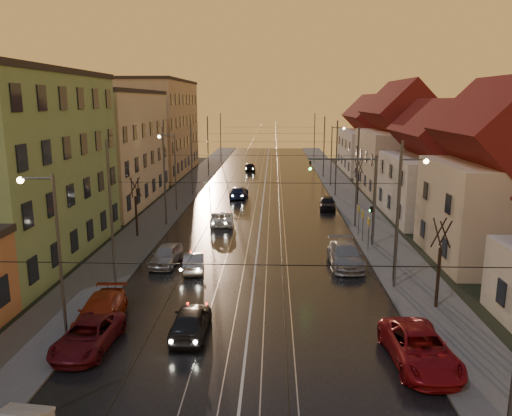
# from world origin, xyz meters

# --- Properties ---
(ground) EXTENTS (160.00, 160.00, 0.00)m
(ground) POSITION_xyz_m (0.00, 0.00, 0.00)
(ground) COLOR black
(ground) RESTS_ON ground
(road) EXTENTS (16.00, 120.00, 0.04)m
(road) POSITION_xyz_m (0.00, 40.00, 0.02)
(road) COLOR black
(road) RESTS_ON ground
(sidewalk_left) EXTENTS (4.00, 120.00, 0.15)m
(sidewalk_left) POSITION_xyz_m (-10.00, 40.00, 0.07)
(sidewalk_left) COLOR #4C4C4C
(sidewalk_left) RESTS_ON ground
(sidewalk_right) EXTENTS (4.00, 120.00, 0.15)m
(sidewalk_right) POSITION_xyz_m (10.00, 40.00, 0.07)
(sidewalk_right) COLOR #4C4C4C
(sidewalk_right) RESTS_ON ground
(tram_rail_0) EXTENTS (0.06, 120.00, 0.03)m
(tram_rail_0) POSITION_xyz_m (-2.20, 40.00, 0.06)
(tram_rail_0) COLOR gray
(tram_rail_0) RESTS_ON road
(tram_rail_1) EXTENTS (0.06, 120.00, 0.03)m
(tram_rail_1) POSITION_xyz_m (-0.77, 40.00, 0.06)
(tram_rail_1) COLOR gray
(tram_rail_1) RESTS_ON road
(tram_rail_2) EXTENTS (0.06, 120.00, 0.03)m
(tram_rail_2) POSITION_xyz_m (0.77, 40.00, 0.06)
(tram_rail_2) COLOR gray
(tram_rail_2) RESTS_ON road
(tram_rail_3) EXTENTS (0.06, 120.00, 0.03)m
(tram_rail_3) POSITION_xyz_m (2.20, 40.00, 0.06)
(tram_rail_3) COLOR gray
(tram_rail_3) RESTS_ON road
(apartment_left_1) EXTENTS (10.00, 18.00, 13.00)m
(apartment_left_1) POSITION_xyz_m (-17.50, 14.00, 6.50)
(apartment_left_1) COLOR #6E9961
(apartment_left_1) RESTS_ON ground
(apartment_left_2) EXTENTS (10.00, 20.00, 12.00)m
(apartment_left_2) POSITION_xyz_m (-17.50, 34.00, 6.00)
(apartment_left_2) COLOR beige
(apartment_left_2) RESTS_ON ground
(apartment_left_3) EXTENTS (10.00, 24.00, 14.00)m
(apartment_left_3) POSITION_xyz_m (-17.50, 58.00, 7.00)
(apartment_left_3) COLOR tan
(apartment_left_3) RESTS_ON ground
(house_right_1) EXTENTS (8.67, 10.20, 10.80)m
(house_right_1) POSITION_xyz_m (17.00, 15.00, 5.45)
(house_right_1) COLOR beige
(house_right_1) RESTS_ON ground
(house_right_2) EXTENTS (9.18, 12.24, 9.20)m
(house_right_2) POSITION_xyz_m (17.00, 28.00, 4.64)
(house_right_2) COLOR beige
(house_right_2) RESTS_ON ground
(house_right_3) EXTENTS (9.18, 14.28, 11.50)m
(house_right_3) POSITION_xyz_m (17.00, 43.00, 5.80)
(house_right_3) COLOR beige
(house_right_3) RESTS_ON ground
(house_right_4) EXTENTS (9.18, 16.32, 10.00)m
(house_right_4) POSITION_xyz_m (17.00, 61.00, 5.05)
(house_right_4) COLOR beige
(house_right_4) RESTS_ON ground
(catenary_pole_l_1) EXTENTS (0.16, 0.16, 9.00)m
(catenary_pole_l_1) POSITION_xyz_m (-8.60, 9.00, 4.50)
(catenary_pole_l_1) COLOR #595B60
(catenary_pole_l_1) RESTS_ON ground
(catenary_pole_r_1) EXTENTS (0.16, 0.16, 9.00)m
(catenary_pole_r_1) POSITION_xyz_m (8.60, 9.00, 4.50)
(catenary_pole_r_1) COLOR #595B60
(catenary_pole_r_1) RESTS_ON ground
(catenary_pole_l_2) EXTENTS (0.16, 0.16, 9.00)m
(catenary_pole_l_2) POSITION_xyz_m (-8.60, 24.00, 4.50)
(catenary_pole_l_2) COLOR #595B60
(catenary_pole_l_2) RESTS_ON ground
(catenary_pole_r_2) EXTENTS (0.16, 0.16, 9.00)m
(catenary_pole_r_2) POSITION_xyz_m (8.60, 24.00, 4.50)
(catenary_pole_r_2) COLOR #595B60
(catenary_pole_r_2) RESTS_ON ground
(catenary_pole_l_3) EXTENTS (0.16, 0.16, 9.00)m
(catenary_pole_l_3) POSITION_xyz_m (-8.60, 39.00, 4.50)
(catenary_pole_l_3) COLOR #595B60
(catenary_pole_l_3) RESTS_ON ground
(catenary_pole_r_3) EXTENTS (0.16, 0.16, 9.00)m
(catenary_pole_r_3) POSITION_xyz_m (8.60, 39.00, 4.50)
(catenary_pole_r_3) COLOR #595B60
(catenary_pole_r_3) RESTS_ON ground
(catenary_pole_l_4) EXTENTS (0.16, 0.16, 9.00)m
(catenary_pole_l_4) POSITION_xyz_m (-8.60, 54.00, 4.50)
(catenary_pole_l_4) COLOR #595B60
(catenary_pole_l_4) RESTS_ON ground
(catenary_pole_r_4) EXTENTS (0.16, 0.16, 9.00)m
(catenary_pole_r_4) POSITION_xyz_m (8.60, 54.00, 4.50)
(catenary_pole_r_4) COLOR #595B60
(catenary_pole_r_4) RESTS_ON ground
(catenary_pole_l_5) EXTENTS (0.16, 0.16, 9.00)m
(catenary_pole_l_5) POSITION_xyz_m (-8.60, 72.00, 4.50)
(catenary_pole_l_5) COLOR #595B60
(catenary_pole_l_5) RESTS_ON ground
(catenary_pole_r_5) EXTENTS (0.16, 0.16, 9.00)m
(catenary_pole_r_5) POSITION_xyz_m (8.60, 72.00, 4.50)
(catenary_pole_r_5) COLOR #595B60
(catenary_pole_r_5) RESTS_ON ground
(street_lamp_0) EXTENTS (1.75, 0.32, 8.00)m
(street_lamp_0) POSITION_xyz_m (-9.10, 2.00, 4.89)
(street_lamp_0) COLOR #595B60
(street_lamp_0) RESTS_ON ground
(street_lamp_1) EXTENTS (1.75, 0.32, 8.00)m
(street_lamp_1) POSITION_xyz_m (9.10, 10.00, 4.89)
(street_lamp_1) COLOR #595B60
(street_lamp_1) RESTS_ON ground
(street_lamp_2) EXTENTS (1.75, 0.32, 8.00)m
(street_lamp_2) POSITION_xyz_m (-9.10, 30.00, 4.89)
(street_lamp_2) COLOR #595B60
(street_lamp_2) RESTS_ON ground
(street_lamp_3) EXTENTS (1.75, 0.32, 8.00)m
(street_lamp_3) POSITION_xyz_m (9.10, 46.00, 4.89)
(street_lamp_3) COLOR #595B60
(street_lamp_3) RESTS_ON ground
(traffic_light_mast) EXTENTS (5.30, 0.32, 7.20)m
(traffic_light_mast) POSITION_xyz_m (7.99, 18.00, 4.60)
(traffic_light_mast) COLOR #595B60
(traffic_light_mast) RESTS_ON ground
(bare_tree_0) EXTENTS (1.09, 1.09, 5.11)m
(bare_tree_0) POSITION_xyz_m (-10.20, 20.00, 2.49)
(bare_tree_0) COLOR black
(bare_tree_0) RESTS_ON ground
(bare_tree_1) EXTENTS (1.09, 1.09, 5.11)m
(bare_tree_1) POSITION_xyz_m (10.20, 6.00, 2.49)
(bare_tree_1) COLOR black
(bare_tree_1) RESTS_ON ground
(bare_tree_2) EXTENTS (1.09, 1.09, 5.11)m
(bare_tree_2) POSITION_xyz_m (10.40, 34.00, 2.49)
(bare_tree_2) COLOR black
(bare_tree_2) RESTS_ON ground
(driving_car_0) EXTENTS (1.72, 4.27, 1.45)m
(driving_car_0) POSITION_xyz_m (-2.78, 2.45, 0.73)
(driving_car_0) COLOR black
(driving_car_0) RESTS_ON ground
(driving_car_1) EXTENTS (1.79, 3.91, 1.24)m
(driving_car_1) POSITION_xyz_m (-4.13, 11.86, 0.62)
(driving_car_1) COLOR #A7A7AD
(driving_car_1) RESTS_ON ground
(driving_car_2) EXTENTS (2.40, 4.60, 1.24)m
(driving_car_2) POSITION_xyz_m (-3.55, 24.61, 0.62)
(driving_car_2) COLOR silver
(driving_car_2) RESTS_ON ground
(driving_car_3) EXTENTS (2.12, 4.77, 1.36)m
(driving_car_3) POSITION_xyz_m (-2.88, 37.61, 0.68)
(driving_car_3) COLOR #172147
(driving_car_3) RESTS_ON ground
(driving_car_4) EXTENTS (1.92, 4.13, 1.37)m
(driving_car_4) POSITION_xyz_m (-2.63, 60.47, 0.68)
(driving_car_4) COLOR black
(driving_car_4) RESTS_ON ground
(parked_left_1) EXTENTS (2.48, 4.86, 1.31)m
(parked_left_1) POSITION_xyz_m (-7.28, 0.87, 0.66)
(parked_left_1) COLOR #5D0F18
(parked_left_1) RESTS_ON ground
(parked_left_2) EXTENTS (2.24, 4.94, 1.40)m
(parked_left_2) POSITION_xyz_m (-7.60, 3.51, 0.70)
(parked_left_2) COLOR #9E2B0F
(parked_left_2) RESTS_ON ground
(parked_left_3) EXTENTS (1.94, 4.25, 1.41)m
(parked_left_3) POSITION_xyz_m (-6.24, 13.01, 0.71)
(parked_left_3) COLOR #A9AAAF
(parked_left_3) RESTS_ON ground
(parked_right_0) EXTENTS (2.81, 5.55, 1.50)m
(parked_right_0) POSITION_xyz_m (7.60, 0.03, 0.75)
(parked_right_0) COLOR maroon
(parked_right_0) RESTS_ON ground
(parked_right_1) EXTENTS (2.24, 5.33, 1.54)m
(parked_right_1) POSITION_xyz_m (6.23, 13.23, 0.77)
(parked_right_1) COLOR #A2A2A8
(parked_right_1) RESTS_ON ground
(parked_right_2) EXTENTS (1.93, 4.15, 1.38)m
(parked_right_2) POSITION_xyz_m (6.91, 31.65, 0.69)
(parked_right_2) COLOR black
(parked_right_2) RESTS_ON ground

